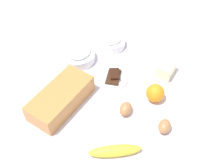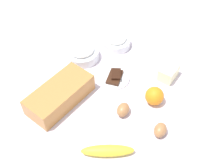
{
  "view_description": "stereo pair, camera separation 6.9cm",
  "coord_description": "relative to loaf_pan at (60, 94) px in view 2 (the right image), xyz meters",
  "views": [
    {
      "loc": [
        -0.75,
        -0.27,
        0.93
      ],
      "look_at": [
        0.0,
        0.0,
        0.04
      ],
      "focal_mm": 46.01,
      "sensor_mm": 36.0,
      "label": 1
    },
    {
      "loc": [
        -0.72,
        -0.33,
        0.93
      ],
      "look_at": [
        0.0,
        0.0,
        0.04
      ],
      "focal_mm": 46.01,
      "sensor_mm": 36.0,
      "label": 2
    }
  ],
  "objects": [
    {
      "name": "ground_plane",
      "position": [
        0.14,
        -0.17,
        -0.05
      ],
      "size": [
        2.4,
        2.4,
        0.02
      ],
      "primitive_type": "cube",
      "color": "silver"
    },
    {
      "name": "loaf_pan",
      "position": [
        0.0,
        0.0,
        0.0
      ],
      "size": [
        0.3,
        0.19,
        0.08
      ],
      "rotation": [
        0.0,
        0.0,
        -0.24
      ],
      "color": "#B77A3D",
      "rests_on": "ground_plane"
    },
    {
      "name": "flour_bowl",
      "position": [
        0.41,
        -0.06,
        -0.01
      ],
      "size": [
        0.14,
        0.14,
        0.07
      ],
      "color": "white",
      "rests_on": "ground_plane"
    },
    {
      "name": "sugar_bowl",
      "position": [
        0.26,
        0.04,
        -0.01
      ],
      "size": [
        0.15,
        0.15,
        0.07
      ],
      "color": "white",
      "rests_on": "ground_plane"
    },
    {
      "name": "banana",
      "position": [
        -0.14,
        -0.28,
        -0.02
      ],
      "size": [
        0.12,
        0.19,
        0.04
      ],
      "primitive_type": "ellipsoid",
      "rotation": [
        0.0,
        0.0,
        2.02
      ],
      "color": "yellow",
      "rests_on": "ground_plane"
    },
    {
      "name": "orange_fruit",
      "position": [
        0.15,
        -0.35,
        -0.0
      ],
      "size": [
        0.08,
        0.08,
        0.08
      ],
      "primitive_type": "sphere",
      "color": "orange",
      "rests_on": "ground_plane"
    },
    {
      "name": "butter_block",
      "position": [
        0.31,
        -0.36,
        -0.01
      ],
      "size": [
        0.1,
        0.08,
        0.06
      ],
      "primitive_type": "cube",
      "rotation": [
        0.0,
        0.0,
        -0.17
      ],
      "color": "#F4EDB2",
      "rests_on": "ground_plane"
    },
    {
      "name": "egg_near_butter",
      "position": [
        0.02,
        -0.42,
        -0.02
      ],
      "size": [
        0.06,
        0.05,
        0.05
      ],
      "primitive_type": "ellipsoid",
      "rotation": [
        0.0,
        1.57,
        3.12
      ],
      "color": "#A87144",
      "rests_on": "ground_plane"
    },
    {
      "name": "egg_beside_bowl",
      "position": [
        0.05,
        -0.26,
        -0.02
      ],
      "size": [
        0.06,
        0.05,
        0.05
      ],
      "primitive_type": "ellipsoid",
      "rotation": [
        0.0,
        1.57,
        0.01
      ],
      "color": "#A87144",
      "rests_on": "ground_plane"
    },
    {
      "name": "chocolate_plate",
      "position": [
        0.2,
        -0.15,
        -0.03
      ],
      "size": [
        0.13,
        0.13,
        0.03
      ],
      "color": "white",
      "rests_on": "ground_plane"
    }
  ]
}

